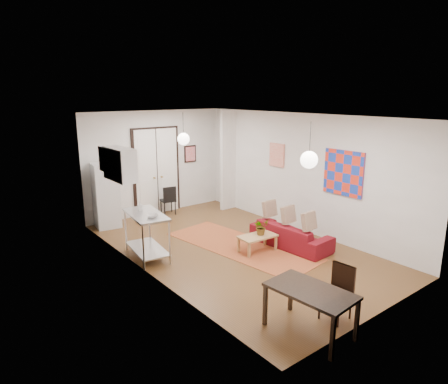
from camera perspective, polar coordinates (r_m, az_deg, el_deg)
floor at (r=8.98m, az=1.45°, el=-8.01°), size 7.00×7.00×0.00m
ceiling at (r=8.34m, az=1.58°, el=10.80°), size 4.20×7.00×0.02m
wall_back at (r=11.41m, az=-9.75°, el=4.14°), size 4.20×0.02×2.90m
wall_front at (r=6.34m, az=22.09°, el=-4.63°), size 4.20×0.02×2.90m
wall_left at (r=7.43m, az=-11.11°, el=-1.21°), size 0.02×7.00×2.90m
wall_right at (r=9.98m, az=10.88°, el=2.69°), size 0.02×7.00×2.90m
double_doors at (r=11.42m, az=-9.59°, el=2.87°), size 1.44×0.06×2.50m
stub_partition at (r=11.63m, az=0.57°, el=4.52°), size 0.50×0.10×2.90m
wall_cabinet at (r=8.74m, az=-14.69°, el=3.89°), size 0.35×1.00×0.70m
painting_popart at (r=9.17m, az=16.69°, el=2.63°), size 0.05×1.00×1.00m
painting_abstract at (r=10.44m, az=7.57°, el=5.26°), size 0.05×0.50×0.60m
poster_back at (r=11.94m, az=-4.84°, el=5.45°), size 0.40×0.03×0.50m
print_left at (r=9.13m, az=-16.84°, el=4.49°), size 0.03×0.44×0.54m
pendant_back at (r=10.01m, az=-5.81°, el=7.54°), size 0.30×0.30×0.80m
pendant_front at (r=6.99m, az=12.06°, el=4.53°), size 0.30×0.30×0.80m
kilim_rug at (r=9.09m, az=2.43°, el=-7.71°), size 1.85×3.79×0.01m
sofa at (r=9.12m, az=9.49°, el=-6.02°), size 0.87×1.92×0.55m
coffee_table at (r=8.71m, az=4.80°, el=-6.51°), size 0.86×0.52×0.37m
potted_plant at (r=8.70m, az=5.32°, el=-4.96°), size 0.34×0.30×0.36m
kitchen_counter at (r=8.45m, az=-11.01°, el=-5.20°), size 0.79×1.32×0.96m
bowl at (r=8.08m, az=-10.16°, el=-3.37°), size 0.27×0.27×0.06m
soap_bottle at (r=8.53m, az=-11.92°, el=-2.01°), size 0.11×0.11×0.20m
fridge at (r=10.56m, az=-16.50°, el=-0.49°), size 0.66×0.66×1.65m
dining_table at (r=5.93m, az=12.25°, el=-14.12°), size 0.81×1.28×0.68m
dining_chair_near at (r=6.45m, az=15.15°, el=-13.05°), size 0.43×0.58×0.84m
dining_chair_far at (r=6.45m, az=15.15°, el=-13.05°), size 0.43×0.58×0.84m
black_side_chair at (r=11.45m, az=-8.22°, el=-0.75°), size 0.44×0.44×0.83m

